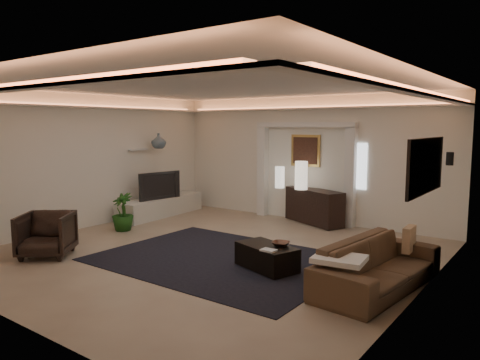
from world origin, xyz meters
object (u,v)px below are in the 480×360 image
Objects in this scene: console at (314,206)px; sofa at (378,265)px; armchair at (46,235)px; coffee_table at (267,257)px.

console is 0.68× the size of sofa.
armchair is at bearing -92.36° from console.
sofa reaches higher than coffee_table.
coffee_table is at bearing 103.30° from sofa.
armchair is (-5.11, -1.83, 0.05)m from sofa.
console is at bearing 123.09° from coffee_table.
console is at bearing 45.41° from sofa.
armchair is (-3.43, -1.63, 0.18)m from coffee_table.
console is 1.58× the size of coffee_table.
sofa is (2.62, -3.25, -0.07)m from console.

